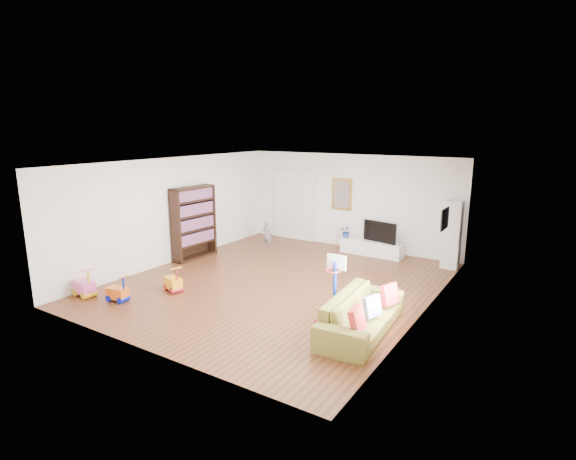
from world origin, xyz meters
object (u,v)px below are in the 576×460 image
Objects in this scene: media_console at (372,248)px; bookshelf at (194,223)px; basketball_hoop at (331,290)px; sofa at (362,314)px.

media_console is 4.87m from bookshelf.
sofa is at bearing -8.07° from basketball_hoop.
basketball_hoop is at bearing 79.67° from sofa.
sofa is (5.58, -1.77, -0.63)m from bookshelf.
bookshelf is 0.85× the size of sofa.
bookshelf is 5.25m from basketball_hoop.
sofa is 0.69m from basketball_hoop.
media_console is at bearing 16.17° from sofa.
media_console is 4.89m from sofa.
basketball_hoop is (4.96, -1.70, -0.35)m from bookshelf.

